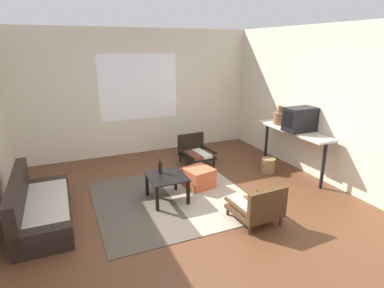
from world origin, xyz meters
TOP-DOWN VIEW (x-y plane):
  - ground_plane at (0.00, 0.00)m, footprint 7.80×7.80m
  - far_wall_with_window at (0.00, 3.06)m, footprint 5.60×0.13m
  - side_wall_right at (2.66, 0.30)m, footprint 0.12×6.60m
  - area_rug at (-0.16, 0.54)m, footprint 2.37×2.27m
  - couch at (-2.07, 0.64)m, footprint 0.71×1.73m
  - coffee_table at (-0.24, 0.54)m, footprint 0.57×0.62m
  - armchair_by_window at (0.84, 1.88)m, footprint 0.63×0.65m
  - armchair_striped_foreground at (0.68, -0.59)m, footprint 0.63×0.63m
  - ottoman_orange at (0.42, 0.78)m, footprint 0.53×0.53m
  - console_shelf at (2.32, 0.68)m, footprint 0.41×1.69m
  - crt_television at (2.31, 0.55)m, footprint 0.55×0.35m
  - clay_vase at (2.32, 1.11)m, footprint 0.24×0.24m
  - glass_bottle at (-0.29, 0.70)m, footprint 0.07×0.07m
  - wicker_basket at (1.92, 0.85)m, footprint 0.27×0.27m

SIDE VIEW (x-z plane):
  - ground_plane at x=0.00m, z-range 0.00..0.00m
  - area_rug at x=-0.16m, z-range 0.00..0.01m
  - wicker_basket at x=1.92m, z-range 0.00..0.28m
  - ottoman_orange at x=0.42m, z-range 0.00..0.34m
  - couch at x=-2.07m, z-range -0.13..0.56m
  - armchair_striped_foreground at x=0.68m, z-range -0.05..0.53m
  - armchair_by_window at x=0.84m, z-range -0.04..0.54m
  - coffee_table at x=-0.24m, z-range 0.13..0.54m
  - glass_bottle at x=-0.29m, z-range 0.39..0.63m
  - console_shelf at x=2.32m, z-range 0.33..1.19m
  - clay_vase at x=2.32m, z-range 0.80..1.17m
  - crt_television at x=2.31m, z-range 0.86..1.29m
  - side_wall_right at x=2.66m, z-range 0.00..2.70m
  - far_wall_with_window at x=0.00m, z-range 0.00..2.70m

